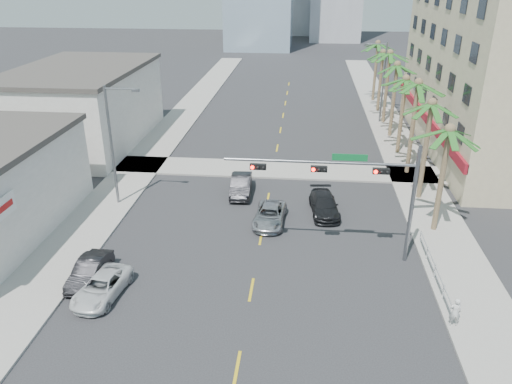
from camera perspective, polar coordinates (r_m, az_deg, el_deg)
ground at (r=25.12m, az=-1.55°, el=-16.36°), size 260.00×260.00×0.00m
sidewalk_right at (r=43.22m, az=17.87°, el=0.91°), size 4.00×120.00×0.15m
sidewalk_left at (r=44.61m, az=-13.79°, el=2.13°), size 4.00×120.00×0.15m
sidewalk_cross at (r=44.10m, az=1.97°, el=2.59°), size 80.00×4.00×0.15m
building_left_far at (r=53.37m, az=-19.16°, el=9.11°), size 11.00×18.00×7.20m
traffic_signal_mast at (r=29.32m, az=11.59°, el=1.09°), size 11.12×0.54×7.20m
palm_tree_0 at (r=33.52m, az=21.26°, el=6.54°), size 4.80×4.80×7.80m
palm_tree_1 at (r=38.28m, az=19.47°, el=9.42°), size 4.80×4.80×8.16m
palm_tree_2 at (r=43.15m, az=18.06°, el=11.64°), size 4.80×4.80×8.52m
palm_tree_3 at (r=48.28m, az=16.77°, el=12.20°), size 4.80×4.80×7.80m
palm_tree_4 at (r=53.25m, az=15.85°, el=13.74°), size 4.80×4.80×8.16m
palm_tree_5 at (r=58.26m, az=15.08°, el=15.01°), size 4.80×4.80×8.52m
palm_tree_6 at (r=63.44m, az=14.32°, el=15.15°), size 4.80×4.80×7.80m
palm_tree_7 at (r=68.50m, az=13.77°, el=16.13°), size 4.80×4.80×8.16m
streetlight_left at (r=37.33m, az=-15.96°, el=5.70°), size 2.55×0.25×9.00m
streetlight_right at (r=58.63m, az=14.19°, el=12.44°), size 2.55×0.25×9.00m
guardrail at (r=30.44m, az=19.77°, el=-8.36°), size 0.08×8.08×1.00m
car_parked_mid at (r=30.15m, az=-18.48°, el=-8.53°), size 1.49×4.01×1.31m
car_parked_far at (r=28.67m, az=-17.20°, el=-10.33°), size 2.48×4.49×1.19m
car_lane_left at (r=39.23m, az=-1.73°, el=0.78°), size 1.78×4.51×1.46m
car_lane_center at (r=34.76m, az=1.57°, el=-2.67°), size 2.29×4.52×1.22m
car_lane_right at (r=36.45m, az=7.80°, el=-1.46°), size 2.39×4.81×1.34m
pedestrian at (r=26.97m, az=21.80°, el=-12.62°), size 0.58×0.39×1.57m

